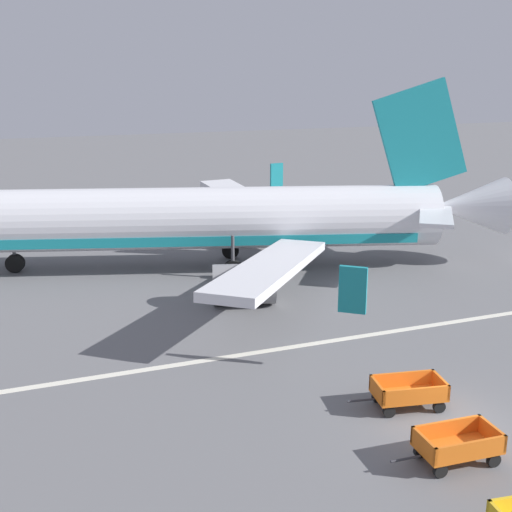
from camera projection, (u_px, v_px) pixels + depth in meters
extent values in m
plane|color=slate|center=(452.00, 426.00, 22.86)|extent=(220.00, 220.00, 0.00)
cube|color=silver|center=(341.00, 339.00, 30.15)|extent=(120.00, 0.36, 0.01)
cylinder|color=silver|center=(190.00, 218.00, 40.04)|extent=(29.80, 12.16, 3.70)
cube|color=teal|center=(190.00, 235.00, 40.31)|extent=(26.87, 11.12, 0.56)
cone|color=silver|center=(469.00, 206.00, 41.08)|extent=(5.32, 4.66, 3.52)
cube|color=silver|center=(271.00, 267.00, 32.48)|extent=(10.15, 11.77, 1.35)
cube|color=teal|center=(353.00, 290.00, 26.16)|extent=(0.98, 0.84, 1.90)
cylinder|color=gray|center=(244.00, 284.00, 34.26)|extent=(3.67, 2.93, 2.10)
cube|color=silver|center=(250.00, 202.00, 48.52)|extent=(3.79, 13.18, 1.35)
cube|color=teal|center=(277.00, 175.00, 54.69)|extent=(1.11, 0.30, 1.90)
cylinder|color=gray|center=(234.00, 225.00, 47.30)|extent=(3.67, 2.93, 2.10)
cube|color=teal|center=(420.00, 137.00, 39.70)|extent=(5.83, 2.06, 6.88)
cube|color=silver|center=(436.00, 216.00, 37.76)|extent=(4.44, 5.30, 0.24)
cube|color=silver|center=(404.00, 196.00, 43.91)|extent=(1.92, 5.24, 0.24)
cylinder|color=#4C4C51|center=(13.00, 247.00, 39.75)|extent=(0.20, 0.20, 2.04)
cylinder|color=black|center=(15.00, 263.00, 40.02)|extent=(1.18, 0.75, 1.10)
cylinder|color=#4C4C51|center=(233.00, 253.00, 38.52)|extent=(0.20, 0.20, 2.04)
cylinder|color=black|center=(233.00, 269.00, 38.80)|extent=(1.18, 0.75, 1.10)
cylinder|color=#4C4C51|center=(230.00, 234.00, 42.75)|extent=(0.20, 0.20, 2.04)
cylinder|color=black|center=(230.00, 250.00, 43.03)|extent=(1.18, 0.75, 1.10)
cube|color=orange|center=(457.00, 448.00, 20.63)|extent=(2.58, 1.54, 0.08)
cube|color=orange|center=(471.00, 450.00, 19.94)|extent=(2.50, 0.24, 0.55)
cube|color=orange|center=(446.00, 428.00, 21.14)|extent=(2.50, 0.24, 0.55)
cube|color=orange|center=(424.00, 445.00, 20.19)|extent=(0.18, 1.40, 0.55)
cube|color=orange|center=(491.00, 433.00, 20.89)|extent=(0.18, 1.40, 0.55)
cylinder|color=#2D2D33|center=(406.00, 459.00, 20.12)|extent=(1.00, 0.14, 0.08)
cylinder|color=black|center=(440.00, 471.00, 19.91)|extent=(0.45, 0.18, 0.44)
cylinder|color=black|center=(420.00, 451.00, 20.94)|extent=(0.45, 0.18, 0.44)
cylinder|color=black|center=(494.00, 460.00, 20.45)|extent=(0.45, 0.18, 0.44)
cylinder|color=black|center=(472.00, 441.00, 21.48)|extent=(0.45, 0.18, 0.44)
cube|color=orange|center=(408.00, 395.00, 23.98)|extent=(2.71, 1.82, 0.08)
cube|color=orange|center=(416.00, 395.00, 23.28)|extent=(2.48, 0.54, 0.55)
cube|color=orange|center=(402.00, 379.00, 24.51)|extent=(2.48, 0.54, 0.55)
cube|color=orange|center=(377.00, 390.00, 23.68)|extent=(0.35, 1.40, 0.55)
cube|color=orange|center=(440.00, 384.00, 24.10)|extent=(0.35, 1.40, 0.55)
cylinder|color=#2D2D33|center=(361.00, 400.00, 23.67)|extent=(1.00, 0.26, 0.08)
cylinder|color=black|center=(389.00, 411.00, 23.35)|extent=(0.46, 0.24, 0.44)
cylinder|color=black|center=(378.00, 397.00, 24.41)|extent=(0.46, 0.24, 0.44)
cylinder|color=black|center=(439.00, 407.00, 23.68)|extent=(0.46, 0.24, 0.44)
cylinder|color=black|center=(426.00, 392.00, 24.74)|extent=(0.46, 0.24, 0.44)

